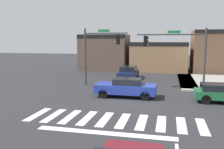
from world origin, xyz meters
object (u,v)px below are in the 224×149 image
(traffic_signal_northwest, at_px, (100,47))
(car_green, at_px, (224,93))
(car_blue, at_px, (126,87))
(car_navy, at_px, (128,72))
(traffic_signal_northeast, at_px, (177,48))

(traffic_signal_northwest, relative_size, car_green, 1.28)
(car_blue, xyz_separation_m, car_navy, (-1.31, 9.26, -0.01))
(traffic_signal_northeast, height_order, traffic_signal_northwest, traffic_signal_northwest)
(car_blue, relative_size, car_green, 1.08)
(traffic_signal_northwest, height_order, car_navy, traffic_signal_northwest)
(traffic_signal_northeast, xyz_separation_m, car_green, (3.20, -3.95, -3.06))
(traffic_signal_northeast, relative_size, car_green, 1.38)
(car_blue, distance_m, car_navy, 9.36)
(traffic_signal_northeast, distance_m, traffic_signal_northwest, 7.13)
(traffic_signal_northeast, xyz_separation_m, car_blue, (-3.87, -3.78, -2.98))
(traffic_signal_northwest, distance_m, car_green, 11.59)
(car_navy, bearing_deg, traffic_signal_northwest, -20.65)
(car_green, height_order, car_navy, car_navy)
(car_navy, bearing_deg, traffic_signal_northeast, 43.39)
(traffic_signal_northwest, distance_m, car_navy, 6.28)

